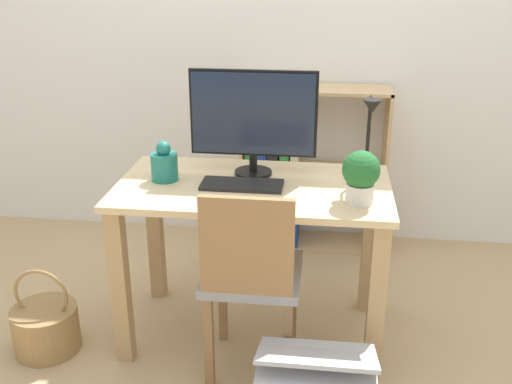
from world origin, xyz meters
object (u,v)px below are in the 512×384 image
Objects in this scene: vase at (164,164)px; chair at (251,274)px; basket at (46,327)px; keyboard at (242,185)px; monitor at (253,117)px; bookshelf at (287,176)px; desk_lamp at (369,131)px; potted_plant at (361,175)px.

vase is 0.63m from chair.
keyboard is at bearing 14.16° from basket.
monitor is 1.34m from basket.
monitor reaches higher than vase.
keyboard is 0.86× the size of basket.
bookshelf is 1.62m from basket.
desk_lamp reaches higher than basket.
vase reaches higher than basket.
keyboard is 0.59m from desk_lamp.
potted_plant is at bearing 18.10° from chair.
keyboard is 0.94× the size of desk_lamp.
potted_plant is at bearing -98.83° from desk_lamp.
chair is at bearing -160.83° from potted_plant.
vase is 0.82× the size of potted_plant.
chair is at bearing -35.81° from vase.
chair is (0.04, -0.43, -0.54)m from monitor.
basket is (-0.91, -0.38, -0.91)m from monitor.
basket is at bearing -175.81° from potted_plant.
bookshelf is at bearing 82.83° from keyboard.
basket is at bearing -165.95° from desk_lamp.
keyboard is at bearing 104.25° from chair.
monitor reaches higher than chair.
monitor is at bearing 22.95° from basket.
desk_lamp is 1.70m from basket.
vase is at bearing -116.30° from bookshelf.
monitor is at bearing 94.88° from chair.
desk_lamp is at bearing 39.82° from chair.
keyboard is at bearing 166.31° from potted_plant.
monitor is 1.03m from bookshelf.
potted_plant is 1.57m from basket.
potted_plant is 0.22× the size of bookshelf.
desk_lamp is (0.89, 0.09, 0.16)m from vase.
potted_plant is (0.47, -0.28, -0.15)m from monitor.
vase is at bearing 26.32° from basket.
desk_lamp is 0.92× the size of basket.
vase is 0.86m from potted_plant.
vase is 0.18× the size of bookshelf.
vase is 0.93m from basket.
vase is at bearing -162.00° from monitor.
keyboard is at bearing -99.98° from monitor.
bookshelf reaches higher than chair.
bookshelf is (0.05, 1.27, -0.04)m from chair.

